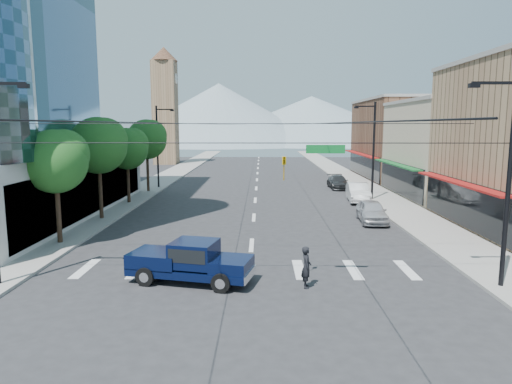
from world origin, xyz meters
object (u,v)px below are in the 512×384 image
pickup_truck (190,261)px  parked_car_near (372,211)px  pedestrian (306,267)px  parked_car_mid (358,192)px  parked_car_far (338,182)px

pickup_truck → parked_car_near: pickup_truck is taller
pedestrian → parked_car_near: pedestrian is taller
parked_car_mid → parked_car_far: 8.70m
parked_car_far → pedestrian: bearing=-103.0°
pedestrian → parked_car_mid: bearing=-17.1°
pedestrian → parked_car_mid: 23.39m
pedestrian → parked_car_near: (6.00, 13.40, -0.12)m
pickup_truck → parked_car_mid: pickup_truck is taller
parked_car_far → parked_car_mid: bearing=-88.7°
pickup_truck → parked_car_far: (11.63, 30.39, -0.27)m
pickup_truck → pedestrian: (5.10, -0.65, -0.07)m
parked_car_near → pickup_truck: bearing=-127.4°
parked_car_mid → pedestrian: bearing=-102.5°
pedestrian → pickup_truck: bearing=82.8°
pedestrian → parked_car_near: 14.68m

